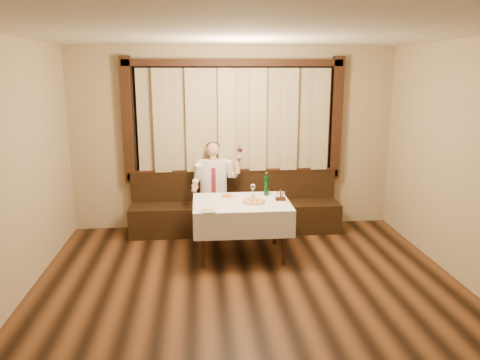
{
  "coord_description": "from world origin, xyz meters",
  "views": [
    {
      "loc": [
        -0.55,
        -4.21,
        2.44
      ],
      "look_at": [
        0.0,
        1.9,
        1.0
      ],
      "focal_mm": 35.0,
      "sensor_mm": 36.0,
      "label": 1
    }
  ],
  "objects": [
    {
      "name": "pasta_red",
      "position": [
        -0.17,
        1.92,
        0.79
      ],
      "size": [
        0.24,
        0.24,
        0.08
      ],
      "rotation": [
        0.0,
        0.0,
        -0.15
      ],
      "color": "white",
      "rests_on": "dining_table"
    },
    {
      "name": "dining_table",
      "position": [
        0.0,
        1.7,
        0.65
      ],
      "size": [
        1.27,
        0.97,
        0.76
      ],
      "color": "black",
      "rests_on": "ground"
    },
    {
      "name": "cruet_caddy",
      "position": [
        0.52,
        1.7,
        0.81
      ],
      "size": [
        0.14,
        0.08,
        0.14
      ],
      "rotation": [
        0.0,
        0.0,
        -0.08
      ],
      "color": "black",
      "rests_on": "dining_table"
    },
    {
      "name": "room",
      "position": [
        -0.0,
        0.97,
        1.5
      ],
      "size": [
        5.01,
        6.01,
        2.81
      ],
      "color": "black",
      "rests_on": "ground"
    },
    {
      "name": "pasta_cream",
      "position": [
        -0.44,
        1.32,
        0.79
      ],
      "size": [
        0.25,
        0.25,
        0.08
      ],
      "rotation": [
        0.0,
        0.0,
        0.31
      ],
      "color": "white",
      "rests_on": "dining_table"
    },
    {
      "name": "seated_man",
      "position": [
        -0.33,
        2.63,
        0.81
      ],
      "size": [
        0.76,
        0.57,
        1.4
      ],
      "color": "black",
      "rests_on": "ground"
    },
    {
      "name": "green_bottle",
      "position": [
        0.37,
        1.99,
        0.89
      ],
      "size": [
        0.07,
        0.07,
        0.32
      ],
      "rotation": [
        0.0,
        0.0,
        -0.37
      ],
      "color": "#104B17",
      "rests_on": "dining_table"
    },
    {
      "name": "table_wine_glass",
      "position": [
        0.18,
        1.91,
        0.89
      ],
      "size": [
        0.07,
        0.07,
        0.19
      ],
      "rotation": [
        0.0,
        0.0,
        -0.24
      ],
      "color": "white",
      "rests_on": "dining_table"
    },
    {
      "name": "pizza",
      "position": [
        0.16,
        1.63,
        0.77
      ],
      "size": [
        0.31,
        0.31,
        0.03
      ],
      "rotation": [
        0.0,
        0.0,
        0.01
      ],
      "color": "white",
      "rests_on": "dining_table"
    },
    {
      "name": "banquette",
      "position": [
        0.0,
        2.72,
        0.31
      ],
      "size": [
        3.2,
        0.61,
        0.94
      ],
      "color": "black",
      "rests_on": "ground"
    }
  ]
}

